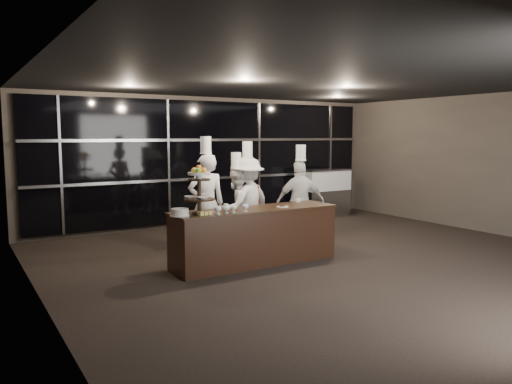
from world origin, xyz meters
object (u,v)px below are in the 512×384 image
layer_cake (180,212)px  chef_b (236,207)px  chef_a (206,202)px  chef_d (300,202)px  display_case (325,191)px  buffet_counter (255,236)px  chef_c (247,202)px  display_stand (199,186)px

layer_cake → chef_b: 2.09m
chef_a → chef_d: bearing=-9.0°
chef_b → layer_cake: bearing=-143.1°
display_case → chef_b: 4.16m
buffet_counter → display_case: display_case is taller
layer_cake → display_case: size_ratio=0.23×
layer_cake → chef_b: chef_b is taller
buffet_counter → chef_b: bearing=75.0°
chef_c → chef_d: bearing=-19.7°
layer_cake → chef_c: 2.25m
chef_d → chef_b: bearing=162.2°
buffet_counter → layer_cake: layer_cake is taller
chef_a → buffet_counter: bearing=-72.9°
chef_d → layer_cake: bearing=-163.2°
display_case → chef_a: chef_a is taller
chef_b → chef_c: bearing=-9.0°
display_stand → chef_a: chef_a is taller
chef_b → display_case: bearing=27.2°
chef_a → chef_d: (1.86, -0.30, -0.09)m
chef_c → buffet_counter: bearing=-115.0°
display_stand → chef_a: 1.36m
display_case → chef_b: chef_b is taller
buffet_counter → chef_a: size_ratio=1.36×
display_stand → chef_d: bearing=17.9°
display_stand → chef_d: size_ratio=0.39×
display_stand → chef_a: bearing=59.3°
chef_a → display_case: bearing=24.5°
layer_cake → chef_d: bearing=16.8°
layer_cake → chef_c: chef_c is taller
layer_cake → chef_a: 1.54m
chef_b → chef_d: size_ratio=0.93×
chef_a → chef_b: bearing=7.8°
display_stand → chef_c: (1.55, 1.17, -0.48)m
chef_c → chef_d: chef_c is taller
display_stand → chef_d: chef_d is taller
chef_a → chef_b: 0.69m
chef_c → chef_d: (0.98, -0.35, -0.03)m
buffet_counter → chef_c: chef_c is taller
layer_cake → chef_d: 3.00m
display_stand → layer_cake: size_ratio=2.48×
chef_b → display_stand: bearing=-137.7°
layer_cake → chef_b: (1.67, 1.25, -0.21)m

